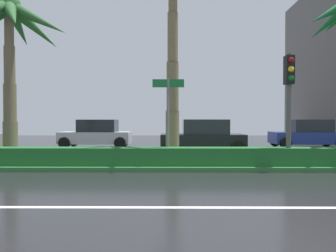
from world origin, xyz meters
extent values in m
cube|color=black|center=(0.00, 9.00, -0.05)|extent=(90.00, 42.00, 0.10)
cube|color=white|center=(0.00, 2.00, 0.00)|extent=(81.00, 0.14, 0.01)
cube|color=#2D6B33|center=(0.00, 8.00, 0.07)|extent=(85.50, 4.00, 0.15)
cube|color=#1E6028|center=(0.00, 6.60, 0.45)|extent=(76.50, 0.70, 0.60)
cylinder|color=brown|center=(-7.01, 8.23, 0.89)|extent=(0.55, 0.55, 1.48)
cylinder|color=brown|center=(-7.01, 8.22, 2.37)|extent=(0.48, 0.48, 1.48)
cylinder|color=brown|center=(-7.01, 8.22, 3.86)|extent=(0.41, 0.41, 1.48)
cylinder|color=brown|center=(-7.01, 8.21, 5.34)|extent=(0.35, 0.35, 1.48)
sphere|color=#2C5B2C|center=(-7.01, 8.21, 6.18)|extent=(0.90, 0.90, 0.90)
cone|color=#2C5B2C|center=(-5.87, 8.15, 5.62)|extent=(2.55, 0.70, 1.62)
cone|color=#2C5B2C|center=(-6.41, 9.16, 5.58)|extent=(1.81, 2.42, 1.69)
cone|color=#2C5B2C|center=(-7.19, 9.37, 5.68)|extent=(0.95, 2.61, 1.51)
cone|color=#2C5B2C|center=(-6.42, 7.29, 5.54)|extent=(1.81, 2.38, 1.76)
cylinder|color=#7A644A|center=(-0.59, 8.24, 1.10)|extent=(0.54, 0.54, 1.90)
cylinder|color=#7A644A|center=(-0.58, 8.17, 3.01)|extent=(0.47, 0.47, 1.90)
cylinder|color=#7A644A|center=(-0.58, 8.11, 4.91)|extent=(0.41, 0.41, 1.90)
cone|color=#1A6433|center=(5.73, 8.36, 5.65)|extent=(1.69, 1.87, 1.57)
cone|color=#1A6433|center=(5.38, 7.62, 5.75)|extent=(2.08, 0.79, 1.42)
cylinder|color=#4C4C47|center=(3.33, 6.52, 2.04)|extent=(0.16, 0.16, 3.78)
cube|color=black|center=(3.33, 6.52, 3.38)|extent=(0.28, 0.32, 0.96)
sphere|color=maroon|center=(3.33, 6.35, 3.68)|extent=(0.20, 0.20, 0.20)
sphere|color=yellow|center=(3.33, 6.35, 3.38)|extent=(0.20, 0.20, 0.20)
sphere|color=#0F591E|center=(3.33, 6.35, 3.08)|extent=(0.20, 0.20, 0.20)
cylinder|color=slate|center=(-0.75, 6.84, 1.65)|extent=(0.08, 0.08, 3.00)
cube|color=#146B2D|center=(-0.75, 6.84, 2.97)|extent=(1.10, 0.03, 0.28)
cylinder|color=black|center=(-10.15, 13.17, 0.34)|extent=(0.68, 0.22, 0.68)
cube|color=silver|center=(-5.30, 15.15, 0.60)|extent=(4.30, 1.76, 0.72)
cube|color=#1E2328|center=(-5.15, 15.15, 1.34)|extent=(2.30, 1.58, 0.76)
cylinder|color=black|center=(-6.95, 14.25, 0.34)|extent=(0.68, 0.22, 0.68)
cylinder|color=black|center=(-6.95, 16.05, 0.34)|extent=(0.68, 0.22, 0.68)
cylinder|color=black|center=(-3.65, 14.25, 0.34)|extent=(0.68, 0.22, 0.68)
cylinder|color=black|center=(-3.65, 16.05, 0.34)|extent=(0.68, 0.22, 0.68)
cube|color=black|center=(0.99, 12.08, 0.60)|extent=(4.30, 1.76, 0.72)
cube|color=#1E2328|center=(1.14, 12.08, 1.34)|extent=(2.30, 1.58, 0.76)
cylinder|color=black|center=(-0.66, 11.18, 0.34)|extent=(0.68, 0.22, 0.68)
cylinder|color=black|center=(-0.66, 12.98, 0.34)|extent=(0.68, 0.22, 0.68)
cylinder|color=black|center=(2.64, 11.18, 0.34)|extent=(0.68, 0.22, 0.68)
cylinder|color=black|center=(2.64, 12.98, 0.34)|extent=(0.68, 0.22, 0.68)
cube|color=navy|center=(7.77, 15.11, 0.60)|extent=(4.30, 1.76, 0.72)
cube|color=#1E2328|center=(7.92, 15.11, 1.34)|extent=(2.30, 1.58, 0.76)
cylinder|color=black|center=(6.12, 14.21, 0.34)|extent=(0.68, 0.22, 0.68)
cylinder|color=black|center=(6.12, 16.01, 0.34)|extent=(0.68, 0.22, 0.68)
cylinder|color=black|center=(9.42, 16.01, 0.34)|extent=(0.68, 0.22, 0.68)
camera|label=1|loc=(-0.68, -3.89, 1.69)|focal=32.91mm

